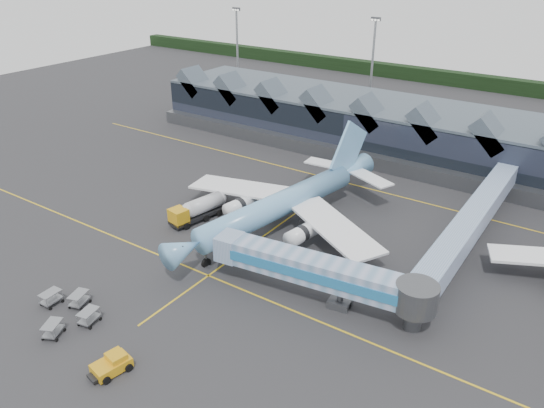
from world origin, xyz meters
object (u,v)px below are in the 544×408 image
Objects in this scene: jet_bridge at (332,276)px; pushback_tug at (112,364)px; main_airliner at (285,202)px; fuel_truck at (199,208)px.

pushback_tug is (-12.55, -21.74, -3.10)m from jet_bridge.
main_airliner is 13.34m from fuel_truck.
main_airliner is 35.06m from pushback_tug.
main_airliner is 1.53× the size of jet_bridge.
main_airliner is 19.79m from jet_bridge.
jet_bridge is 27.88m from fuel_truck.
main_airliner is 4.08× the size of fuel_truck.
fuel_truck is (-11.95, -5.59, -2.02)m from main_airliner.
jet_bridge is 25.29m from pushback_tug.
jet_bridge is (14.82, -13.11, 0.01)m from main_airliner.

